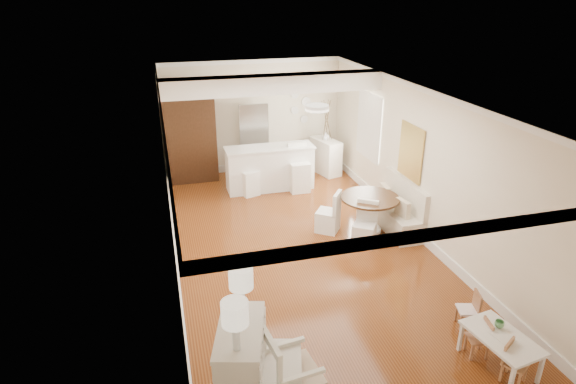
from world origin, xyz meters
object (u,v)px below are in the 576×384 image
secretary_bureau (242,373)px  kids_chair_b (468,309)px  bar_stool_right (299,168)px  pantry_cabinet (190,134)px  sideboard (325,156)px  gustavian_armchair (293,373)px  kids_chair_c (516,363)px  fridge (268,139)px  slip_chair_far (328,211)px  kids_table (499,351)px  dining_table (369,215)px  kids_chair_a (478,338)px  slip_chair_near (365,224)px  breakfast_counter (270,168)px  bar_stool_left (249,176)px

secretary_bureau → kids_chair_b: size_ratio=2.16×
bar_stool_right → pantry_cabinet: (-2.32, 1.39, 0.59)m
secretary_bureau → sideboard: bearing=79.5°
gustavian_armchair → kids_chair_b: gustavian_armchair is taller
kids_chair_c → fridge: bearing=68.7°
kids_chair_c → fridge: size_ratio=0.30×
slip_chair_far → sideboard: 3.23m
slip_chair_far → kids_chair_c: bearing=47.2°
kids_table → slip_chair_far: 4.11m
gustavian_armchair → bar_stool_right: bar_stool_right is taller
dining_table → sideboard: bearing=84.9°
kids_chair_b → sideboard: 6.29m
dining_table → pantry_cabinet: size_ratio=0.48×
slip_chair_far → fridge: 3.50m
kids_chair_a → kids_chair_c: 0.54m
slip_chair_near → pantry_cabinet: size_ratio=0.36×
kids_chair_b → breakfast_counter: (-1.49, 5.62, 0.24)m
kids_chair_b → fridge: size_ratio=0.31×
kids_chair_c → bar_stool_right: bar_stool_right is taller
slip_chair_far → bar_stool_right: 2.09m
secretary_bureau → kids_chair_c: size_ratio=2.20×
pantry_cabinet → kids_chair_b: bearing=-64.5°
kids_chair_b → pantry_cabinet: (-3.19, 6.70, 0.88)m
kids_table → pantry_cabinet: bearing=112.5°
breakfast_counter → bar_stool_left: bearing=-156.7°
secretary_bureau → kids_table: bearing=13.9°
kids_chair_a → gustavian_armchair: bearing=-73.3°
dining_table → slip_chair_near: bearing=-123.3°
secretary_bureau → gustavian_armchair: bearing=8.4°
secretary_bureau → gustavian_armchair: secretary_bureau is taller
kids_table → slip_chair_near: slip_chair_near is taller
gustavian_armchair → kids_chair_a: (2.53, 0.23, -0.27)m
gustavian_armchair → slip_chair_far: gustavian_armchair is taller
gustavian_armchair → pantry_cabinet: 7.51m
dining_table → fridge: 3.93m
sideboard → kids_chair_b: bearing=-105.9°
secretary_bureau → bar_stool_right: size_ratio=1.07×
kids_table → kids_chair_a: size_ratio=1.76×
breakfast_counter → bar_stool_right: (0.62, -0.31, 0.04)m
gustavian_armchair → breakfast_counter: (1.25, 6.39, -0.02)m
kids_chair_c → bar_stool_right: bearing=66.9°
dining_table → kids_chair_c: bearing=-88.5°
gustavian_armchair → dining_table: 4.52m
slip_chair_far → bar_stool_left: 2.44m
kids_chair_c → dining_table: 4.01m
gustavian_armchair → bar_stool_right: bearing=-24.5°
kids_chair_a → breakfast_counter: (-1.27, 6.16, 0.25)m
kids_chair_a → pantry_cabinet: (-2.97, 7.24, 0.89)m
kids_chair_a → bar_stool_left: bearing=-151.5°
gustavian_armchair → sideboard: bearing=-29.5°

